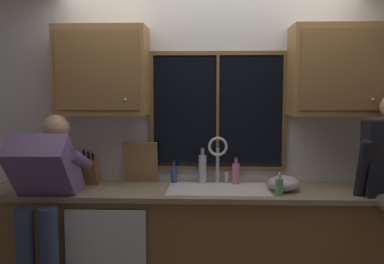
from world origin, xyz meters
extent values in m
cube|color=silver|center=(0.00, 0.06, 1.27)|extent=(5.90, 0.12, 2.55)
cube|color=black|center=(0.08, -0.01, 1.52)|extent=(1.10, 0.02, 0.95)
cube|color=brown|center=(0.08, -0.02, 2.02)|extent=(1.17, 0.02, 0.04)
cube|color=brown|center=(0.08, -0.02, 1.03)|extent=(1.17, 0.02, 0.04)
cube|color=brown|center=(-0.49, -0.02, 1.52)|extent=(0.04, 0.02, 0.95)
cube|color=brown|center=(0.64, -0.02, 1.52)|extent=(0.03, 0.02, 0.95)
cube|color=brown|center=(0.08, -0.02, 1.52)|extent=(0.02, 0.02, 0.95)
cube|color=olive|center=(0.00, -0.29, 0.44)|extent=(3.50, 0.58, 0.88)
cube|color=gray|center=(0.00, -0.31, 0.90)|extent=(3.56, 0.62, 0.04)
cube|color=white|center=(-0.76, -0.61, 0.46)|extent=(0.60, 0.02, 0.74)
cube|color=#9E703D|center=(-0.87, -0.17, 1.86)|extent=(0.74, 0.33, 0.72)
cube|color=olive|center=(-0.87, -0.34, 1.86)|extent=(0.66, 0.01, 0.62)
sphere|color=#B2B2B7|center=(-0.65, -0.34, 1.63)|extent=(0.02, 0.02, 0.02)
cube|color=#9E703D|center=(1.03, -0.17, 1.86)|extent=(0.74, 0.33, 0.72)
cube|color=olive|center=(1.03, -0.34, 1.86)|extent=(0.66, 0.01, 0.62)
sphere|color=#B2B2B7|center=(1.25, -0.34, 1.63)|extent=(0.02, 0.02, 0.02)
cube|color=silver|center=(0.08, -0.30, 0.91)|extent=(0.80, 0.46, 0.02)
cube|color=beige|center=(-0.12, -0.30, 0.81)|extent=(0.36, 0.42, 0.20)
cube|color=beige|center=(0.28, -0.30, 0.81)|extent=(0.36, 0.42, 0.20)
cube|color=silver|center=(0.08, -0.30, 0.81)|extent=(0.04, 0.42, 0.20)
cylinder|color=silver|center=(0.08, -0.08, 1.07)|extent=(0.03, 0.03, 0.30)
torus|color=silver|center=(0.08, -0.14, 1.24)|extent=(0.16, 0.02, 0.16)
cylinder|color=silver|center=(0.16, -0.08, 0.97)|extent=(0.03, 0.03, 0.09)
cube|color=slate|center=(-1.21, -0.58, 1.10)|extent=(0.44, 0.54, 0.59)
sphere|color=tan|center=(-1.21, -0.32, 1.41)|extent=(0.21, 0.21, 0.21)
cylinder|color=slate|center=(-1.43, -0.40, 1.15)|extent=(0.09, 0.52, 0.26)
cylinder|color=slate|center=(-0.99, -0.40, 1.15)|extent=(0.09, 0.52, 0.26)
cylinder|color=black|center=(1.12, -0.52, 1.12)|extent=(0.08, 0.20, 0.47)
cube|color=brown|center=(-0.98, -0.18, 1.02)|extent=(0.12, 0.18, 0.25)
cylinder|color=black|center=(-1.02, -0.23, 1.18)|extent=(0.02, 0.05, 0.09)
cylinder|color=black|center=(-0.98, -0.23, 1.17)|extent=(0.02, 0.04, 0.08)
cylinder|color=black|center=(-0.95, -0.23, 1.16)|extent=(0.02, 0.04, 0.06)
cube|color=#997047|center=(-0.58, -0.09, 1.09)|extent=(0.29, 0.09, 0.35)
ellipsoid|color=#B7B7BC|center=(0.59, -0.34, 0.98)|extent=(0.25, 0.25, 0.13)
cylinder|color=#59A566|center=(0.53, -0.49, 0.98)|extent=(0.06, 0.06, 0.12)
cylinder|color=silver|center=(0.53, -0.49, 1.06)|extent=(0.02, 0.02, 0.04)
cylinder|color=silver|center=(0.53, -0.51, 1.09)|extent=(0.01, 0.04, 0.01)
cylinder|color=#B7B7BC|center=(-0.05, -0.09, 1.04)|extent=(0.07, 0.07, 0.24)
cylinder|color=#929296|center=(-0.05, -0.09, 1.19)|extent=(0.03, 0.03, 0.06)
cylinder|color=black|center=(-0.05, -0.09, 1.22)|extent=(0.03, 0.03, 0.01)
cylinder|color=pink|center=(0.23, -0.11, 1.01)|extent=(0.06, 0.06, 0.17)
cylinder|color=#AD5B7A|center=(0.23, -0.11, 1.12)|extent=(0.03, 0.03, 0.04)
cylinder|color=black|center=(0.23, -0.11, 1.14)|extent=(0.03, 0.03, 0.01)
cylinder|color=#334C8C|center=(-0.29, -0.08, 0.99)|extent=(0.05, 0.05, 0.14)
cylinder|color=navy|center=(-0.29, -0.08, 1.08)|extent=(0.02, 0.02, 0.04)
cylinder|color=black|center=(-0.29, -0.08, 1.11)|extent=(0.03, 0.03, 0.01)
camera|label=1|loc=(-0.01, -3.50, 1.68)|focal=38.20mm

